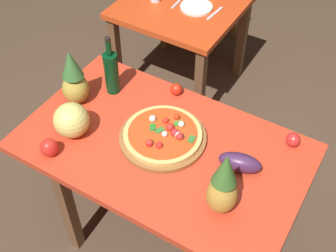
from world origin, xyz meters
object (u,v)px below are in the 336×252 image
object	(u,v)px
pineapple_right	(223,186)
knife_utensil	(215,13)
wine_bottle	(111,72)
dinner_plate	(196,7)
pineapple_left	(74,80)
melon	(71,120)
tomato_at_corner	(293,140)
pizza	(163,134)
display_table	(163,156)
bell_pepper	(49,148)
pizza_board	(163,138)
fork_utensil	(178,2)
eggplant	(240,163)
background_table	(181,18)
tomato_near_board	(176,89)

from	to	relation	value
pineapple_right	knife_utensil	size ratio (longest dim) A/B	1.94
pineapple_right	knife_utensil	distance (m)	1.52
wine_bottle	dinner_plate	xyz separation A→B (m)	(-0.01, 0.96, -0.12)
dinner_plate	pineapple_left	bearing A→B (deg)	-95.52
pineapple_right	melon	size ratio (longest dim) A/B	1.98
melon	knife_utensil	bearing A→B (deg)	84.86
pineapple_right	tomato_at_corner	world-z (taller)	pineapple_right
pizza	tomato_at_corner	xyz separation A→B (m)	(0.55, 0.29, -0.01)
display_table	bell_pepper	world-z (taller)	bell_pepper
pizza_board	pizza	world-z (taller)	pizza
fork_utensil	pizza_board	bearing A→B (deg)	-66.30
display_table	tomato_at_corner	xyz separation A→B (m)	(0.54, 0.33, 0.12)
pizza_board	wine_bottle	xyz separation A→B (m)	(-0.42, 0.17, 0.12)
bell_pepper	eggplant	world-z (taller)	same
display_table	pineapple_right	bearing A→B (deg)	-24.16
display_table	background_table	xyz separation A→B (m)	(-0.56, 1.17, -0.04)
display_table	wine_bottle	distance (m)	0.52
pineapple_left	tomato_at_corner	xyz separation A→B (m)	(1.09, 0.29, -0.11)
pizza	pineapple_left	bearing A→B (deg)	179.56
background_table	wine_bottle	distance (m)	1.01
background_table	eggplant	xyz separation A→B (m)	(0.94, -1.11, 0.17)
pizza_board	tomato_near_board	size ratio (longest dim) A/B	6.54
pizza_board	pineapple_right	world-z (taller)	pineapple_right
pineapple_left	tomato_at_corner	bearing A→B (deg)	14.86
melon	eggplant	distance (m)	0.83
pizza	pizza_board	bearing A→B (deg)	-161.59
eggplant	dinner_plate	world-z (taller)	eggplant
pizza	fork_utensil	xyz separation A→B (m)	(-0.57, 1.13, -0.04)
tomato_at_corner	dinner_plate	xyz separation A→B (m)	(-0.98, 0.84, -0.03)
pizza	dinner_plate	size ratio (longest dim) A/B	1.74
pineapple_left	dinner_plate	xyz separation A→B (m)	(0.11, 1.13, -0.14)
eggplant	dinner_plate	bearing A→B (deg)	126.57
tomato_at_corner	fork_utensil	size ratio (longest dim) A/B	0.39
melon	knife_utensil	xyz separation A→B (m)	(0.12, 1.32, -0.08)
pizza	background_table	bearing A→B (deg)	115.51
background_table	pizza	bearing A→B (deg)	-64.49
background_table	wine_bottle	size ratio (longest dim) A/B	2.33
display_table	pizza	world-z (taller)	pizza
pizza	eggplant	xyz separation A→B (m)	(0.39, 0.03, 0.00)
eggplant	tomato_near_board	world-z (taller)	eggplant
display_table	background_table	distance (m)	1.29
pizza	knife_utensil	xyz separation A→B (m)	(-0.29, 1.13, -0.04)
eggplant	background_table	bearing A→B (deg)	130.13
tomato_near_board	fork_utensil	size ratio (longest dim) A/B	0.36
wine_bottle	fork_utensil	distance (m)	0.98
wine_bottle	tomato_near_board	bearing A→B (deg)	26.28
pizza	tomato_near_board	distance (m)	0.34
bell_pepper	dinner_plate	distance (m)	1.48
melon	bell_pepper	bearing A→B (deg)	-93.26
eggplant	tomato_near_board	distance (m)	0.59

